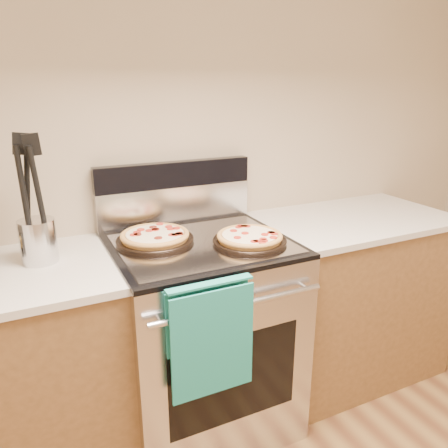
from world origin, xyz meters
name	(u,v)px	position (x,y,z in m)	size (l,w,h in m)	color
wall_back	(170,133)	(0.00, 2.00, 1.35)	(4.00, 4.00, 0.00)	tan
range_body	(202,337)	(0.00, 1.65, 0.45)	(0.76, 0.68, 0.90)	#B7B7BC
oven_window	(235,379)	(0.00, 1.31, 0.45)	(0.56, 0.01, 0.40)	black
cooktop	(200,244)	(0.00, 1.65, 0.91)	(0.76, 0.68, 0.02)	black
backsplash_lower	(176,205)	(0.00, 1.96, 1.01)	(0.76, 0.06, 0.18)	silver
backsplash_upper	(174,174)	(0.00, 1.96, 1.16)	(0.76, 0.06, 0.12)	black
oven_handle	(240,305)	(0.00, 1.27, 0.80)	(0.03, 0.03, 0.70)	silver
dish_towel	(211,337)	(-0.12, 1.27, 0.70)	(0.32, 0.05, 0.42)	#1C8D7A
foil_sheet	(203,244)	(0.00, 1.62, 0.92)	(0.70, 0.55, 0.01)	gray
cabinet_right	(346,298)	(0.88, 1.68, 0.44)	(1.00, 0.62, 0.88)	brown
countertop_right	(354,219)	(0.88, 1.68, 0.90)	(1.02, 0.64, 0.03)	beige
pepperoni_pizza_back	(155,237)	(-0.18, 1.72, 0.95)	(0.33, 0.33, 0.04)	#A87533
pepperoni_pizza_front	(250,238)	(0.18, 1.54, 0.95)	(0.31, 0.31, 0.04)	#A87533
utensil_crock	(38,241)	(-0.64, 1.74, 1.00)	(0.14, 0.14, 0.17)	silver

